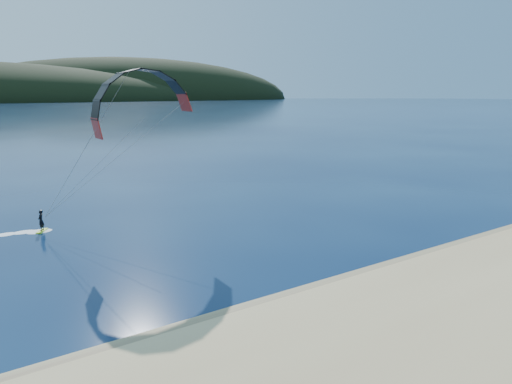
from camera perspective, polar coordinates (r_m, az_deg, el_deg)
ground at (r=20.59m, az=4.77°, el=-20.49°), size 1800.00×1800.00×0.00m
wet_sand at (r=23.76m, az=-2.20°, el=-15.53°), size 220.00×2.50×0.10m
kitesurfer_near at (r=38.30m, az=-14.50°, el=8.46°), size 22.81×6.69×12.66m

